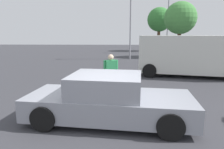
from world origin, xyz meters
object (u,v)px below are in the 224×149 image
sedan_foreground (109,100)px  light_post_near (168,13)px  pedestrian (111,71)px  light_post_mid (131,12)px  van_white (188,54)px

sedan_foreground → light_post_near: light_post_near is taller
sedan_foreground → pedestrian: pedestrian is taller
sedan_foreground → light_post_mid: bearing=90.8°
pedestrian → light_post_mid: bearing=157.3°
light_post_near → sedan_foreground: bearing=-107.0°
light_post_mid → sedan_foreground: bearing=-95.4°
van_white → pedestrian: 5.74m
light_post_near → light_post_mid: size_ratio=1.13×
pedestrian → light_post_mid: 12.10m
van_white → pedestrian: van_white is taller
pedestrian → light_post_near: 19.62m
light_post_mid → light_post_near: bearing=53.3°
sedan_foreground → light_post_near: 21.89m
light_post_mid → pedestrian: bearing=-96.7°
pedestrian → light_post_mid: light_post_mid is taller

